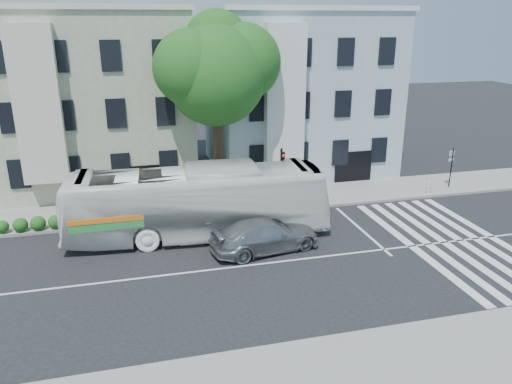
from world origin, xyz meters
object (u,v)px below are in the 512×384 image
object	(u,v)px
traffic_signal	(282,172)
sedan	(265,235)
fire_hydrant	(429,187)
bus	(197,202)

from	to	relation	value
traffic_signal	sedan	bearing A→B (deg)	-96.65
sedan	fire_hydrant	distance (m)	13.05
bus	traffic_signal	distance (m)	5.54
traffic_signal	fire_hydrant	distance (m)	10.00
fire_hydrant	bus	bearing A→B (deg)	-170.20
sedan	traffic_signal	distance (m)	5.38
sedan	fire_hydrant	bearing A→B (deg)	-77.16
traffic_signal	bus	bearing A→B (deg)	-137.80
traffic_signal	fire_hydrant	size ratio (longest dim) A/B	4.69
bus	sedan	distance (m)	3.90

